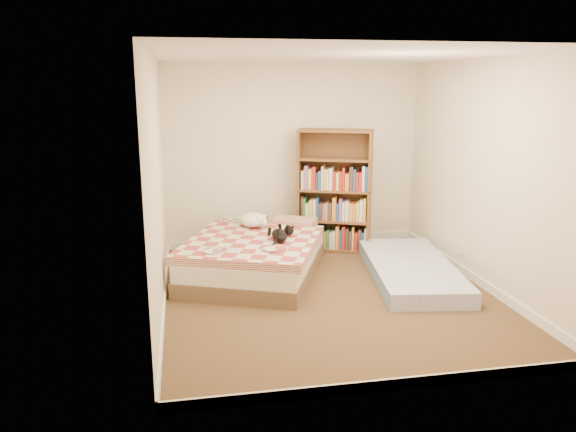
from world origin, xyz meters
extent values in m
cube|color=#48331F|center=(0.00, 0.00, 0.00)|extent=(3.50, 4.00, 0.01)
cube|color=white|center=(0.00, 0.00, 2.50)|extent=(3.50, 4.00, 0.01)
cube|color=#ECE1C6|center=(0.00, 2.00, 1.25)|extent=(3.50, 0.01, 2.50)
cube|color=#ECE1C6|center=(0.00, -2.00, 1.25)|extent=(3.50, 0.01, 2.50)
cube|color=#ECE1C6|center=(-1.75, 0.00, 1.25)|extent=(0.01, 4.00, 2.50)
cube|color=#ECE1C6|center=(1.75, 0.00, 1.25)|extent=(0.01, 4.00, 2.50)
cube|color=white|center=(0.00, 1.99, 0.05)|extent=(3.50, 0.02, 0.10)
cube|color=white|center=(0.00, -1.99, 0.05)|extent=(3.50, 0.02, 0.10)
cube|color=white|center=(-1.74, 0.00, 0.05)|extent=(0.02, 4.00, 0.10)
cube|color=white|center=(1.74, 0.00, 0.05)|extent=(0.02, 4.00, 0.10)
cube|color=white|center=(1.74, 0.40, 0.30)|extent=(0.03, 0.09, 0.13)
cube|color=brown|center=(-0.69, 0.78, 0.09)|extent=(2.01, 2.33, 0.18)
cube|color=silver|center=(-0.69, 0.78, 0.27)|extent=(1.97, 2.29, 0.20)
cube|color=#A03E3B|center=(-0.69, 0.78, 0.42)|extent=(1.94, 2.03, 0.10)
cube|color=#6D635C|center=(-1.02, 1.52, 0.45)|extent=(0.63, 0.52, 0.15)
cube|color=#A03E3B|center=(-0.37, 1.52, 0.45)|extent=(0.63, 0.52, 0.15)
cube|color=brown|center=(0.02, 1.62, 0.82)|extent=(0.16, 0.32, 1.64)
cube|color=brown|center=(0.96, 1.62, 0.82)|extent=(0.16, 0.32, 1.64)
cube|color=brown|center=(0.49, 1.77, 0.82)|extent=(0.92, 0.38, 1.64)
cube|color=brown|center=(0.49, 1.62, 0.02)|extent=(1.04, 0.67, 0.03)
cube|color=brown|center=(0.49, 1.62, 0.83)|extent=(1.04, 0.67, 0.03)
cube|color=brown|center=(0.49, 1.62, 1.62)|extent=(1.04, 0.67, 0.03)
cube|color=#718DBC|center=(1.09, 0.35, 0.09)|extent=(1.22, 2.17, 0.18)
ellipsoid|color=black|center=(-0.44, 0.56, 0.53)|extent=(0.38, 0.39, 0.12)
sphere|color=black|center=(-0.44, 0.77, 0.54)|extent=(0.17, 0.17, 0.12)
cone|color=black|center=(-0.48, 0.80, 0.59)|extent=(0.06, 0.06, 0.04)
cone|color=black|center=(-0.41, 0.80, 0.59)|extent=(0.06, 0.06, 0.04)
cylinder|color=black|center=(-0.35, 0.31, 0.50)|extent=(0.17, 0.18, 0.04)
ellipsoid|color=white|center=(-0.66, 1.24, 0.56)|extent=(0.38, 0.41, 0.17)
sphere|color=white|center=(-0.56, 1.13, 0.58)|extent=(0.16, 0.16, 0.14)
sphere|color=white|center=(-0.51, 1.09, 0.56)|extent=(0.07, 0.07, 0.06)
sphere|color=white|center=(-0.80, 1.31, 0.54)|extent=(0.09, 0.09, 0.08)
camera|label=1|loc=(-1.49, -5.55, 2.24)|focal=35.00mm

